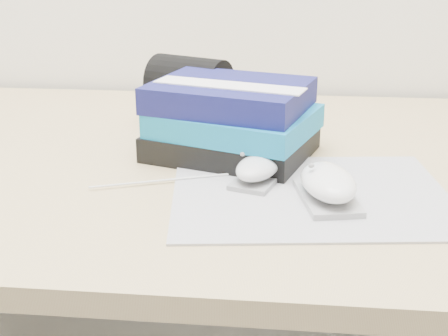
# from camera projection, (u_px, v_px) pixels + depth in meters

# --- Properties ---
(desk) EXTENTS (1.60, 0.80, 0.73)m
(desk) POSITION_uv_depth(u_px,v_px,m) (280.00, 272.00, 1.09)
(desk) COLOR tan
(desk) RESTS_ON ground
(mousepad) EXTENTS (0.39, 0.32, 0.00)m
(mousepad) POSITION_uv_depth(u_px,v_px,m) (310.00, 194.00, 0.82)
(mousepad) COLOR gray
(mousepad) RESTS_ON desk
(mouse_rear) EXTENTS (0.08, 0.11, 0.04)m
(mouse_rear) POSITION_uv_depth(u_px,v_px,m) (258.00, 169.00, 0.85)
(mouse_rear) COLOR gray
(mouse_rear) RESTS_ON mousepad
(mouse_front) EXTENTS (0.09, 0.13, 0.05)m
(mouse_front) POSITION_uv_depth(u_px,v_px,m) (328.00, 185.00, 0.79)
(mouse_front) COLOR #9B9B9E
(mouse_front) RESTS_ON mousepad
(usb_cable) EXTENTS (0.21, 0.08, 0.00)m
(usb_cable) POSITION_uv_depth(u_px,v_px,m) (172.00, 180.00, 0.86)
(usb_cable) COLOR white
(usb_cable) RESTS_ON mousepad
(book_stack) EXTENTS (0.28, 0.25, 0.11)m
(book_stack) POSITION_uv_depth(u_px,v_px,m) (232.00, 120.00, 0.95)
(book_stack) COLOR black
(book_stack) RESTS_ON desk
(pouch) EXTENTS (0.16, 0.14, 0.12)m
(pouch) POSITION_uv_depth(u_px,v_px,m) (189.00, 93.00, 1.09)
(pouch) COLOR black
(pouch) RESTS_ON desk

